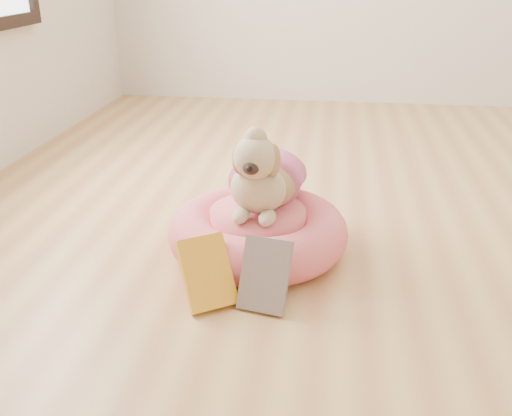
# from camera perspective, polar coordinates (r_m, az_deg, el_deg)

# --- Properties ---
(floor) EXTENTS (4.50, 4.50, 0.00)m
(floor) POSITION_cam_1_polar(r_m,az_deg,el_deg) (2.16, 17.80, -3.54)
(floor) COLOR tan
(floor) RESTS_ON ground
(pet_bed) EXTENTS (0.62, 0.62, 0.16)m
(pet_bed) POSITION_cam_1_polar(r_m,az_deg,el_deg) (1.98, 0.20, -2.39)
(pet_bed) COLOR #DD5665
(pet_bed) RESTS_ON floor
(dog) EXTENTS (0.34, 0.46, 0.32)m
(dog) POSITION_cam_1_polar(r_m,az_deg,el_deg) (1.92, 0.83, 4.60)
(dog) COLOR brown
(dog) RESTS_ON pet_bed
(book_yellow) EXTENTS (0.20, 0.20, 0.19)m
(book_yellow) POSITION_cam_1_polar(r_m,az_deg,el_deg) (1.69, -4.93, -6.46)
(book_yellow) COLOR yellow
(book_yellow) RESTS_ON floor
(book_white) EXTENTS (0.16, 0.14, 0.20)m
(book_white) POSITION_cam_1_polar(r_m,az_deg,el_deg) (1.67, 0.89, -6.71)
(book_white) COLOR silver
(book_white) RESTS_ON floor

